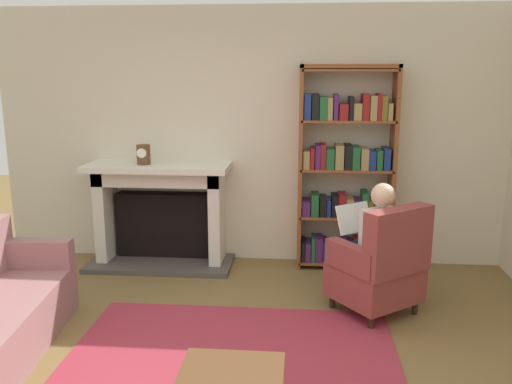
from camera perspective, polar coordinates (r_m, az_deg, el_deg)
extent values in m
cube|color=beige|center=(5.72, 0.18, 5.91)|extent=(5.60, 0.10, 2.70)
cube|color=#9B2D3C|center=(3.99, -2.68, -17.71)|extent=(2.40, 1.80, 0.01)
cube|color=#4C4742|center=(5.84, -10.18, -7.53)|extent=(1.53, 0.64, 0.05)
cube|color=black|center=(5.93, -9.77, -3.40)|extent=(1.01, 0.20, 0.70)
cube|color=silver|center=(5.97, -15.73, -2.41)|extent=(0.12, 0.44, 1.04)
cube|color=silver|center=(5.66, -4.18, -2.78)|extent=(0.12, 0.44, 1.04)
cube|color=silver|center=(5.69, -10.28, 1.66)|extent=(1.33, 0.44, 0.16)
cube|color=silver|center=(5.61, -10.48, 2.64)|extent=(1.49, 0.56, 0.06)
cylinder|color=brown|center=(5.61, -11.95, 3.94)|extent=(0.14, 0.14, 0.20)
cylinder|color=white|center=(5.55, -12.16, 4.09)|extent=(0.10, 0.01, 0.10)
cube|color=brown|center=(5.53, 4.76, 2.52)|extent=(0.04, 0.32, 2.10)
cube|color=brown|center=(5.61, 14.39, 2.30)|extent=(0.04, 0.32, 2.10)
cube|color=brown|center=(5.47, 10.01, 13.12)|extent=(0.98, 0.32, 0.04)
cube|color=brown|center=(5.81, 9.24, -7.26)|extent=(0.94, 0.32, 0.02)
cube|color=black|center=(5.74, 5.08, -6.12)|extent=(0.04, 0.26, 0.21)
cube|color=#4C1E59|center=(5.74, 5.58, -6.19)|extent=(0.05, 0.26, 0.20)
cube|color=#1E592D|center=(5.74, 6.13, -5.94)|extent=(0.04, 0.26, 0.25)
cube|color=#4C1E59|center=(5.74, 6.74, -5.96)|extent=(0.07, 0.26, 0.25)
cube|color=navy|center=(5.75, 7.35, -6.11)|extent=(0.04, 0.26, 0.22)
cube|color=brown|center=(5.76, 7.80, -6.32)|extent=(0.04, 0.26, 0.18)
cube|color=brown|center=(5.76, 8.55, -6.38)|extent=(0.09, 0.26, 0.17)
cube|color=#4C1E59|center=(5.75, 9.39, -6.01)|extent=(0.06, 0.26, 0.25)
cube|color=navy|center=(5.76, 10.02, -6.17)|extent=(0.05, 0.26, 0.22)
cube|color=maroon|center=(5.77, 10.62, -6.01)|extent=(0.05, 0.26, 0.25)
cube|color=#4C1E59|center=(5.79, 11.13, -6.46)|extent=(0.04, 0.26, 0.16)
cube|color=#997F4C|center=(5.78, 11.78, -6.20)|extent=(0.08, 0.26, 0.21)
cube|color=#1E592D|center=(5.79, 12.50, -6.21)|extent=(0.05, 0.26, 0.21)
cube|color=brown|center=(5.80, 13.21, -6.16)|extent=(0.09, 0.26, 0.22)
cube|color=brown|center=(5.66, 9.42, -2.53)|extent=(0.94, 0.32, 0.02)
cube|color=#4C1E59|center=(5.61, 5.40, -1.58)|extent=(0.08, 0.26, 0.16)
cube|color=#1E592D|center=(5.60, 6.31, -1.26)|extent=(0.08, 0.26, 0.23)
cube|color=black|center=(5.61, 7.16, -1.44)|extent=(0.07, 0.26, 0.19)
cube|color=navy|center=(5.61, 7.76, -1.55)|extent=(0.04, 0.26, 0.18)
cube|color=black|center=(5.61, 8.40, -1.36)|extent=(0.06, 0.26, 0.22)
cube|color=maroon|center=(5.62, 9.16, -1.29)|extent=(0.08, 0.26, 0.23)
cube|color=#997F4C|center=(5.63, 9.94, -1.49)|extent=(0.07, 0.26, 0.19)
cube|color=#4C1E59|center=(5.64, 10.73, -1.58)|extent=(0.08, 0.26, 0.18)
cube|color=#1E592D|center=(5.64, 11.51, -1.20)|extent=(0.06, 0.26, 0.26)
cube|color=brown|center=(5.65, 12.10, -1.60)|extent=(0.05, 0.26, 0.18)
cube|color=#997F4C|center=(5.66, 12.78, -1.50)|extent=(0.06, 0.26, 0.20)
cube|color=navy|center=(5.66, 13.41, -1.35)|extent=(0.05, 0.26, 0.23)
cube|color=brown|center=(5.55, 9.60, 2.42)|extent=(0.94, 0.32, 0.02)
cube|color=#997F4C|center=(5.51, 5.42, 3.55)|extent=(0.06, 0.26, 0.18)
cube|color=maroon|center=(5.51, 6.04, 3.70)|extent=(0.04, 0.26, 0.22)
cube|color=#4C1E59|center=(5.50, 6.63, 3.83)|extent=(0.05, 0.26, 0.24)
cube|color=maroon|center=(5.51, 7.19, 3.87)|extent=(0.05, 0.26, 0.25)
cube|color=#1E592D|center=(5.51, 7.91, 3.62)|extent=(0.08, 0.26, 0.21)
cube|color=#997F4C|center=(5.51, 8.87, 3.80)|extent=(0.08, 0.26, 0.25)
cube|color=black|center=(5.52, 9.79, 3.77)|extent=(0.07, 0.26, 0.24)
cube|color=#1E592D|center=(5.53, 10.59, 3.67)|extent=(0.07, 0.26, 0.23)
cube|color=#997F4C|center=(5.54, 11.47, 3.57)|extent=(0.08, 0.26, 0.21)
cube|color=navy|center=(5.55, 12.25, 3.43)|extent=(0.07, 0.26, 0.19)
cube|color=#1E592D|center=(5.56, 12.97, 3.45)|extent=(0.06, 0.26, 0.20)
cube|color=navy|center=(5.57, 13.71, 3.53)|extent=(0.07, 0.26, 0.22)
cube|color=brown|center=(5.49, 9.79, 7.52)|extent=(0.94, 0.32, 0.02)
cube|color=navy|center=(5.45, 5.54, 9.09)|extent=(0.06, 0.26, 0.26)
cube|color=black|center=(5.45, 6.37, 9.06)|extent=(0.07, 0.26, 0.25)
cube|color=#1E592D|center=(5.45, 7.22, 8.91)|extent=(0.08, 0.26, 0.23)
cube|color=#997F4C|center=(5.46, 7.90, 8.85)|extent=(0.05, 0.26, 0.22)
cube|color=#4C1E59|center=(5.46, 8.51, 9.01)|extent=(0.04, 0.26, 0.25)
cube|color=maroon|center=(5.47, 9.31, 8.49)|extent=(0.09, 0.26, 0.16)
cube|color=black|center=(5.47, 10.11, 8.84)|extent=(0.04, 0.26, 0.23)
cube|color=#997F4C|center=(5.48, 10.76, 8.48)|extent=(0.08, 0.26, 0.17)
cube|color=maroon|center=(5.48, 11.59, 8.92)|extent=(0.07, 0.26, 0.26)
cube|color=#997F4C|center=(5.49, 12.36, 8.82)|extent=(0.07, 0.26, 0.24)
cube|color=maroon|center=(5.50, 12.95, 8.87)|extent=(0.04, 0.26, 0.26)
cube|color=brown|center=(5.51, 13.47, 8.76)|extent=(0.05, 0.26, 0.24)
cube|color=#997F4C|center=(5.52, 14.04, 8.37)|extent=(0.05, 0.26, 0.17)
cube|color=brown|center=(5.47, 9.99, 12.70)|extent=(0.94, 0.32, 0.02)
cylinder|color=#331E14|center=(5.15, 12.56, -10.06)|extent=(0.05, 0.05, 0.12)
cylinder|color=#331E14|center=(4.82, 8.16, -11.47)|extent=(0.05, 0.05, 0.12)
cylinder|color=#331E14|center=(4.85, 16.64, -11.74)|extent=(0.05, 0.05, 0.12)
cylinder|color=#331E14|center=(4.51, 12.23, -13.44)|extent=(0.05, 0.05, 0.12)
cube|color=brown|center=(4.74, 12.53, -9.32)|extent=(0.87, 0.87, 0.30)
cube|color=brown|center=(4.45, 14.98, -5.13)|extent=(0.61, 0.52, 0.55)
cube|color=brown|center=(4.84, 14.96, -5.73)|extent=(0.42, 0.50, 0.22)
cube|color=brown|center=(4.48, 10.22, -7.01)|extent=(0.42, 0.50, 0.22)
cube|color=silver|center=(4.58, 13.21, -4.85)|extent=(0.38, 0.35, 0.50)
sphere|color=#D8AD8C|center=(4.48, 13.45, -0.34)|extent=(0.20, 0.20, 0.20)
cube|color=#191E3F|center=(4.83, 12.06, -6.38)|extent=(0.34, 0.39, 0.12)
cube|color=#191E3F|center=(4.72, 10.66, -6.75)|extent=(0.34, 0.39, 0.12)
cylinder|color=#191E3F|center=(5.04, 10.40, -8.61)|extent=(0.10, 0.10, 0.42)
cylinder|color=#191E3F|center=(4.94, 9.02, -9.01)|extent=(0.10, 0.10, 0.42)
cube|color=white|center=(4.78, 10.45, -2.75)|extent=(0.35, 0.30, 0.25)
cube|color=#966667|center=(4.94, -23.00, -6.09)|extent=(0.71, 0.23, 0.24)
cube|color=brown|center=(3.04, -2.58, -18.58)|extent=(0.56, 0.39, 0.03)
cube|color=gold|center=(3.81, 0.21, -18.84)|extent=(0.26, 0.28, 0.04)
cube|color=gold|center=(3.82, -0.29, -18.78)|extent=(0.32, 0.28, 0.03)
cube|color=#334CA5|center=(3.84, -4.30, -18.66)|extent=(0.28, 0.27, 0.03)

